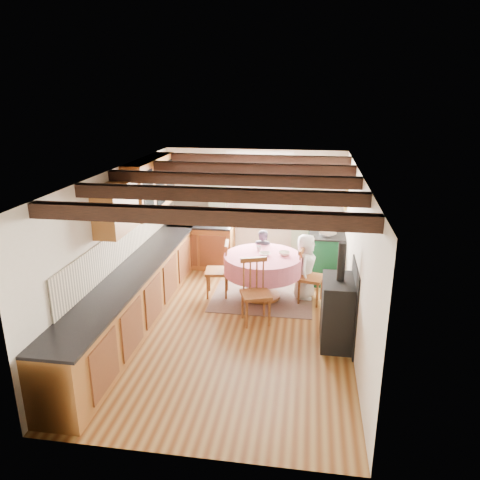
% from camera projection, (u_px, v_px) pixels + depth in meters
% --- Properties ---
extents(floor, '(3.60, 5.50, 0.00)m').
position_uv_depth(floor, '(232.00, 325.00, 7.23)').
color(floor, olive).
rests_on(floor, ground).
extents(ceiling, '(3.60, 5.50, 0.00)m').
position_uv_depth(ceiling, '(231.00, 173.00, 6.49)').
color(ceiling, white).
rests_on(ceiling, ground).
extents(wall_back, '(3.60, 0.00, 2.40)m').
position_uv_depth(wall_back, '(254.00, 208.00, 9.44)').
color(wall_back, silver).
rests_on(wall_back, ground).
extents(wall_front, '(3.60, 0.00, 2.40)m').
position_uv_depth(wall_front, '(182.00, 353.00, 4.28)').
color(wall_front, silver).
rests_on(wall_front, ground).
extents(wall_left, '(0.00, 5.50, 2.40)m').
position_uv_depth(wall_left, '(117.00, 247.00, 7.12)').
color(wall_left, silver).
rests_on(wall_left, ground).
extents(wall_right, '(0.00, 5.50, 2.40)m').
position_uv_depth(wall_right, '(356.00, 260.00, 6.60)').
color(wall_right, silver).
rests_on(wall_right, ground).
extents(beam_a, '(3.60, 0.16, 0.16)m').
position_uv_depth(beam_a, '(198.00, 216.00, 4.64)').
color(beam_a, '#321B13').
rests_on(beam_a, ceiling).
extents(beam_b, '(3.60, 0.16, 0.16)m').
position_uv_depth(beam_b, '(218.00, 195.00, 5.58)').
color(beam_b, '#321B13').
rests_on(beam_b, ceiling).
extents(beam_c, '(3.60, 0.16, 0.16)m').
position_uv_depth(beam_c, '(231.00, 179.00, 6.51)').
color(beam_c, '#321B13').
rests_on(beam_c, ceiling).
extents(beam_d, '(3.60, 0.16, 0.16)m').
position_uv_depth(beam_d, '(242.00, 168.00, 7.45)').
color(beam_d, '#321B13').
rests_on(beam_d, ceiling).
extents(beam_e, '(3.60, 0.16, 0.16)m').
position_uv_depth(beam_e, '(250.00, 159.00, 8.39)').
color(beam_e, '#321B13').
rests_on(beam_e, ceiling).
extents(splash_left, '(0.02, 4.50, 0.55)m').
position_uv_depth(splash_left, '(126.00, 241.00, 7.40)').
color(splash_left, beige).
rests_on(splash_left, wall_left).
extents(splash_back, '(1.40, 0.02, 0.55)m').
position_uv_depth(splash_back, '(206.00, 207.00, 9.57)').
color(splash_back, beige).
rests_on(splash_back, wall_back).
extents(base_cabinet_left, '(0.60, 5.30, 0.88)m').
position_uv_depth(base_cabinet_left, '(139.00, 294.00, 7.31)').
color(base_cabinet_left, brown).
rests_on(base_cabinet_left, floor).
extents(base_cabinet_back, '(1.30, 0.60, 0.88)m').
position_uv_depth(base_cabinet_back, '(202.00, 246.00, 9.55)').
color(base_cabinet_back, brown).
rests_on(base_cabinet_back, floor).
extents(worktop_left, '(0.64, 5.30, 0.04)m').
position_uv_depth(worktop_left, '(138.00, 267.00, 7.17)').
color(worktop_left, black).
rests_on(worktop_left, base_cabinet_left).
extents(worktop_back, '(1.30, 0.64, 0.04)m').
position_uv_depth(worktop_back, '(201.00, 225.00, 9.39)').
color(worktop_back, black).
rests_on(worktop_back, base_cabinet_back).
extents(wall_cabinet_glass, '(0.34, 1.80, 0.90)m').
position_uv_depth(wall_cabinet_glass, '(151.00, 185.00, 7.99)').
color(wall_cabinet_glass, brown).
rests_on(wall_cabinet_glass, wall_left).
extents(wall_cabinet_solid, '(0.34, 0.90, 0.70)m').
position_uv_depth(wall_cabinet_solid, '(116.00, 208.00, 6.59)').
color(wall_cabinet_solid, brown).
rests_on(wall_cabinet_solid, wall_left).
extents(window_frame, '(1.34, 0.03, 1.54)m').
position_uv_depth(window_frame, '(259.00, 189.00, 9.29)').
color(window_frame, white).
rests_on(window_frame, wall_back).
extents(window_pane, '(1.20, 0.01, 1.40)m').
position_uv_depth(window_pane, '(259.00, 189.00, 9.30)').
color(window_pane, white).
rests_on(window_pane, wall_back).
extents(curtain_left, '(0.35, 0.10, 2.10)m').
position_uv_depth(curtain_left, '(218.00, 213.00, 9.49)').
color(curtain_left, '#A4B99A').
rests_on(curtain_left, wall_back).
extents(curtain_right, '(0.35, 0.10, 2.10)m').
position_uv_depth(curtain_right, '(301.00, 216.00, 9.24)').
color(curtain_right, '#A4B99A').
rests_on(curtain_right, wall_back).
extents(curtain_rod, '(2.00, 0.03, 0.03)m').
position_uv_depth(curtain_rod, '(259.00, 160.00, 9.02)').
color(curtain_rod, black).
rests_on(curtain_rod, wall_back).
extents(wall_picture, '(0.04, 0.50, 0.60)m').
position_uv_depth(wall_picture, '(346.00, 192.00, 8.61)').
color(wall_picture, gold).
rests_on(wall_picture, wall_right).
extents(wall_plate, '(0.30, 0.02, 0.30)m').
position_uv_depth(wall_plate, '(307.00, 186.00, 9.11)').
color(wall_plate, silver).
rests_on(wall_plate, wall_back).
extents(rug, '(1.76, 1.37, 0.01)m').
position_uv_depth(rug, '(262.00, 298.00, 8.17)').
color(rug, brown).
rests_on(rug, floor).
extents(dining_table, '(1.34, 1.34, 0.81)m').
position_uv_depth(dining_table, '(262.00, 277.00, 8.04)').
color(dining_table, pink).
rests_on(dining_table, floor).
extents(chair_near, '(0.57, 0.59, 1.03)m').
position_uv_depth(chair_near, '(256.00, 292.00, 7.18)').
color(chair_near, brown).
rests_on(chair_near, floor).
extents(chair_left, '(0.49, 0.48, 0.99)m').
position_uv_depth(chair_left, '(217.00, 269.00, 8.15)').
color(chair_left, brown).
rests_on(chair_left, floor).
extents(chair_right, '(0.52, 0.51, 0.98)m').
position_uv_depth(chair_right, '(311.00, 276.00, 7.88)').
color(chair_right, brown).
rests_on(chair_right, floor).
extents(aga_range, '(0.68, 1.05, 0.97)m').
position_uv_depth(aga_range, '(326.00, 255.00, 8.91)').
color(aga_range, '#124324').
rests_on(aga_range, floor).
extents(cast_iron_stove, '(0.46, 0.77, 1.53)m').
position_uv_depth(cast_iron_stove, '(339.00, 294.00, 6.51)').
color(cast_iron_stove, black).
rests_on(cast_iron_stove, floor).
extents(child_far, '(0.42, 0.30, 1.08)m').
position_uv_depth(child_far, '(263.00, 257.00, 8.61)').
color(child_far, '#39374B').
rests_on(child_far, floor).
extents(child_right, '(0.43, 0.61, 1.17)m').
position_uv_depth(child_right, '(305.00, 267.00, 8.03)').
color(child_right, white).
rests_on(child_right, floor).
extents(bowl_a, '(0.22, 0.22, 0.05)m').
position_uv_depth(bowl_a, '(265.00, 254.00, 7.91)').
color(bowl_a, silver).
rests_on(bowl_a, dining_table).
extents(bowl_b, '(0.22, 0.22, 0.06)m').
position_uv_depth(bowl_b, '(284.00, 254.00, 7.92)').
color(bowl_b, silver).
rests_on(bowl_b, dining_table).
extents(cup, '(0.13, 0.13, 0.08)m').
position_uv_depth(cup, '(259.00, 248.00, 8.14)').
color(cup, silver).
rests_on(cup, dining_table).
extents(canister_tall, '(0.14, 0.14, 0.23)m').
position_uv_depth(canister_tall, '(186.00, 217.00, 9.42)').
color(canister_tall, '#262628').
rests_on(canister_tall, worktop_back).
extents(canister_wide, '(0.17, 0.17, 0.19)m').
position_uv_depth(canister_wide, '(208.00, 219.00, 9.34)').
color(canister_wide, '#262628').
rests_on(canister_wide, worktop_back).
extents(canister_slim, '(0.11, 0.11, 0.31)m').
position_uv_depth(canister_slim, '(213.00, 217.00, 9.31)').
color(canister_slim, '#262628').
rests_on(canister_slim, worktop_back).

